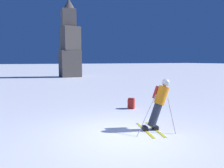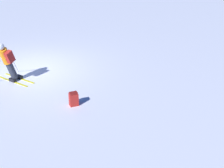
# 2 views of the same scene
# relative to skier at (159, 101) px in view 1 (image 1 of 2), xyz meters

# --- Properties ---
(ground_plane) EXTENTS (300.00, 300.00, 0.00)m
(ground_plane) POSITION_rel_skier_xyz_m (-1.35, 0.05, -0.94)
(ground_plane) COLOR white
(skier) EXTENTS (1.45, 1.70, 1.72)m
(skier) POSITION_rel_skier_xyz_m (0.00, 0.00, 0.00)
(skier) COLOR yellow
(skier) RESTS_ON ground
(rock_pillar) EXTENTS (2.72, 2.39, 10.57)m
(rock_pillar) POSITION_rel_skier_xyz_m (3.38, 24.29, 3.49)
(rock_pillar) COLOR #4C4742
(rock_pillar) RESTS_ON ground
(spare_backpack) EXTENTS (0.37, 0.37, 0.50)m
(spare_backpack) POSITION_rel_skier_xyz_m (0.76, 3.10, -0.69)
(spare_backpack) COLOR #AD231E
(spare_backpack) RESTS_ON ground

